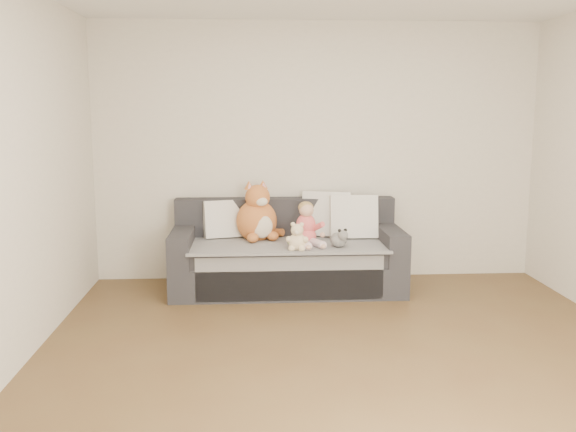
# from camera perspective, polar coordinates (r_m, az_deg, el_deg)

# --- Properties ---
(room_shell) EXTENTS (5.00, 5.00, 5.00)m
(room_shell) POSITION_cam_1_polar(r_m,az_deg,el_deg) (4.51, 5.37, 3.89)
(room_shell) COLOR brown
(room_shell) RESTS_ON ground
(sofa) EXTENTS (2.20, 0.94, 0.85)m
(sofa) POSITION_cam_1_polar(r_m,az_deg,el_deg) (6.25, -0.11, -3.70)
(sofa) COLOR #29282D
(sofa) RESTS_ON ground
(cushion_left) EXTENTS (0.44, 0.28, 0.38)m
(cushion_left) POSITION_cam_1_polar(r_m,az_deg,el_deg) (6.38, -5.68, -0.27)
(cushion_left) COLOR beige
(cushion_left) RESTS_ON sofa
(cushion_right_back) EXTENTS (0.53, 0.35, 0.46)m
(cushion_right_back) POSITION_cam_1_polar(r_m,az_deg,el_deg) (6.43, 3.47, 0.17)
(cushion_right_back) COLOR beige
(cushion_right_back) RESTS_ON sofa
(cushion_right_front) EXTENTS (0.47, 0.22, 0.44)m
(cushion_right_front) POSITION_cam_1_polar(r_m,az_deg,el_deg) (6.36, 5.85, -0.06)
(cushion_right_front) COLOR beige
(cushion_right_front) RESTS_ON sofa
(toddler) EXTENTS (0.28, 0.42, 0.41)m
(toddler) POSITION_cam_1_polar(r_m,az_deg,el_deg) (6.03, 1.71, -0.93)
(toddler) COLOR #F05468
(toddler) RESTS_ON sofa
(plush_cat) EXTENTS (0.48, 0.48, 0.61)m
(plush_cat) POSITION_cam_1_polar(r_m,az_deg,el_deg) (6.26, -2.73, -0.09)
(plush_cat) COLOR #A75925
(plush_cat) RESTS_ON sofa
(teddy_bear) EXTENTS (0.21, 0.16, 0.26)m
(teddy_bear) POSITION_cam_1_polar(r_m,az_deg,el_deg) (5.80, 0.82, -2.04)
(teddy_bear) COLOR beige
(teddy_bear) RESTS_ON sofa
(plush_cow) EXTENTS (0.15, 0.23, 0.19)m
(plush_cow) POSITION_cam_1_polar(r_m,az_deg,el_deg) (5.94, 4.57, -2.05)
(plush_cow) COLOR white
(plush_cow) RESTS_ON sofa
(sippy_cup) EXTENTS (0.09, 0.07, 0.10)m
(sippy_cup) POSITION_cam_1_polar(r_m,az_deg,el_deg) (5.99, 0.39, -2.15)
(sippy_cup) COLOR purple
(sippy_cup) RESTS_ON sofa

